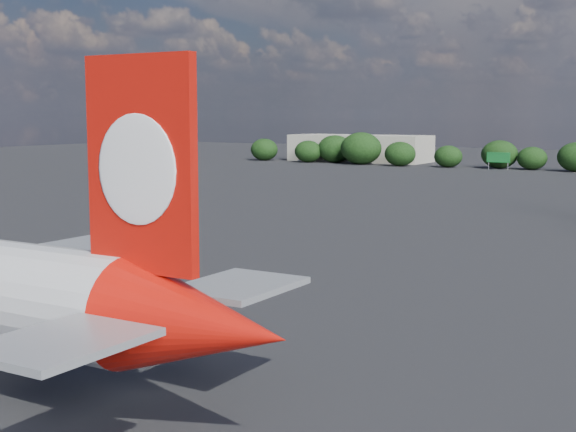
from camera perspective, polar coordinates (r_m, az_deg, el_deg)
The scene contains 3 objects.
ground at distance 98.84m, azimuth 6.19°, elevation -1.01°, with size 500.00×500.00×0.00m, color black.
terminal_building at distance 245.15m, azimuth 5.14°, elevation 4.83°, with size 42.00×16.00×8.00m.
highway_sign at distance 213.56m, azimuth 14.74°, elevation 4.04°, with size 6.00×0.30×4.50m.
Camera 1 is at (40.32, -29.15, 14.04)m, focal length 50.00 mm.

